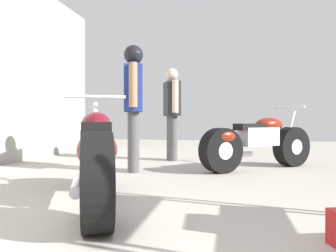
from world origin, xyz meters
name	(u,v)px	position (x,y,z in m)	size (l,w,h in m)	color
ground_plane	(167,177)	(0.00, 3.23, 0.00)	(15.52, 15.52, 0.00)	#A8A399
motorcycle_maroon_cruiser	(96,156)	(-0.31, 1.84, 0.40)	(1.01, 1.91, 0.94)	black
motorcycle_black_naked	(257,143)	(1.10, 4.11, 0.37)	(1.60, 1.38, 0.90)	black
mechanic_in_blue	(172,108)	(-0.25, 4.98, 0.90)	(0.37, 0.63, 1.59)	#4C4C4C
mechanic_with_helmet	(134,96)	(-0.54, 3.63, 1.02)	(0.35, 0.67, 1.69)	#4C4C4C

